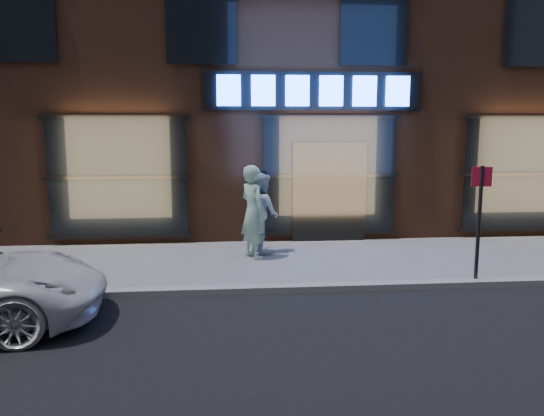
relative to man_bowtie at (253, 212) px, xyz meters
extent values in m
plane|color=slate|center=(1.93, -2.40, -0.99)|extent=(90.00, 90.00, 0.00)
cube|color=gray|center=(1.93, -2.40, -0.93)|extent=(60.00, 0.25, 0.12)
cube|color=#54301E|center=(1.93, 5.60, 4.01)|extent=(30.00, 8.00, 10.00)
cube|color=black|center=(1.53, 1.55, 2.61)|extent=(5.20, 0.06, 0.90)
cube|color=black|center=(1.93, 1.52, 0.21)|extent=(1.80, 0.10, 2.40)
cube|color=#FFBF72|center=(-3.07, 1.58, 0.61)|extent=(3.00, 0.04, 2.60)
cube|color=black|center=(-3.07, 1.54, 0.61)|extent=(3.20, 0.06, 2.80)
cube|color=#FFBF72|center=(1.93, 1.58, 0.61)|extent=(3.00, 0.04, 2.60)
cube|color=black|center=(1.93, 1.54, 0.61)|extent=(3.20, 0.06, 2.80)
cube|color=#FFBF72|center=(6.93, 1.58, 0.61)|extent=(3.00, 0.04, 2.60)
cube|color=black|center=(6.93, 1.54, 0.61)|extent=(3.20, 0.06, 2.80)
cube|color=black|center=(-5.07, 1.54, 4.01)|extent=(1.60, 0.06, 1.60)
cube|color=black|center=(-1.07, 1.54, 4.01)|extent=(1.60, 0.06, 1.60)
cube|color=black|center=(2.93, 1.54, 4.01)|extent=(1.60, 0.06, 1.60)
cube|color=black|center=(6.93, 1.54, 4.01)|extent=(1.60, 0.06, 1.60)
cube|color=#2659FF|center=(-0.47, 1.48, 2.61)|extent=(0.55, 0.12, 0.70)
cube|color=#2659FF|center=(0.33, 1.48, 2.61)|extent=(0.55, 0.12, 0.70)
cube|color=#2659FF|center=(1.13, 1.48, 2.61)|extent=(0.55, 0.12, 0.70)
cube|color=#2659FF|center=(1.93, 1.48, 2.61)|extent=(0.55, 0.12, 0.70)
cube|color=#2659FF|center=(2.73, 1.48, 2.61)|extent=(0.55, 0.12, 0.70)
cube|color=#2659FF|center=(3.53, 1.48, 2.61)|extent=(0.55, 0.12, 0.70)
imported|color=#A1D4BC|center=(0.00, 0.00, 0.00)|extent=(0.77, 0.86, 1.99)
imported|color=silver|center=(0.22, 0.52, -0.10)|extent=(0.95, 1.06, 1.79)
cylinder|color=#262628|center=(3.84, -2.30, 0.07)|extent=(0.07, 0.07, 2.13)
cube|color=red|center=(3.84, -2.30, 0.94)|extent=(0.34, 0.10, 0.34)
camera|label=1|loc=(-0.58, -11.05, 1.85)|focal=35.00mm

